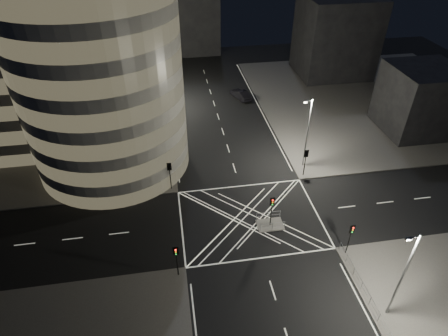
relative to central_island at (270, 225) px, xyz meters
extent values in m
plane|color=black|center=(-2.00, 1.50, -0.07)|extent=(120.00, 120.00, 0.00)
cube|color=#4F4D4A|center=(-31.00, 28.50, 0.00)|extent=(42.00, 42.00, 0.15)
cube|color=#4F4D4A|center=(27.00, 28.50, 0.00)|extent=(42.00, 42.00, 0.15)
cube|color=slate|center=(0.00, 0.00, 0.00)|extent=(3.00, 2.00, 0.15)
cylinder|color=gray|center=(-18.00, 15.50, 12.57)|extent=(20.00, 20.00, 25.00)
cube|color=gray|center=(-28.00, 25.50, 12.57)|extent=(20.00, 18.00, 25.00)
cube|color=gray|center=(-24.00, 43.50, 11.07)|extent=(24.00, 16.00, 22.00)
cube|color=black|center=(24.00, 41.50, 7.58)|extent=(14.00, 12.00, 15.00)
cube|color=black|center=(28.00, 17.50, 5.08)|extent=(10.00, 10.00, 10.00)
cube|color=black|center=(-6.00, 59.50, 8.93)|extent=(18.00, 8.00, 18.00)
cylinder|color=black|center=(-12.50, 10.50, 1.75)|extent=(0.32, 0.32, 3.34)
ellipsoid|color=black|center=(-12.50, 10.50, 4.71)|extent=(4.69, 4.69, 5.40)
cylinder|color=black|center=(-12.50, 16.50, 1.86)|extent=(0.32, 0.32, 3.58)
ellipsoid|color=black|center=(-12.50, 16.50, 5.02)|extent=(4.96, 4.96, 5.71)
cylinder|color=black|center=(-12.50, 22.50, 1.95)|extent=(0.32, 0.32, 3.76)
ellipsoid|color=black|center=(-12.50, 22.50, 4.83)|extent=(3.62, 3.62, 4.17)
cylinder|color=black|center=(-12.50, 28.50, 1.97)|extent=(0.32, 0.32, 3.79)
ellipsoid|color=black|center=(-12.50, 28.50, 5.40)|extent=(5.59, 5.59, 6.43)
cylinder|color=black|center=(-12.50, 34.50, 1.80)|extent=(0.32, 0.32, 3.45)
ellipsoid|color=black|center=(-12.50, 34.50, 4.63)|extent=(4.02, 4.02, 4.63)
cylinder|color=black|center=(-10.80, 8.30, 1.57)|extent=(0.12, 0.12, 3.00)
cube|color=black|center=(-10.80, 8.30, 3.52)|extent=(0.28, 0.22, 0.90)
cube|color=black|center=(-10.80, 8.30, 3.52)|extent=(0.55, 0.04, 1.10)
cylinder|color=black|center=(-10.80, -5.30, 1.57)|extent=(0.12, 0.12, 3.00)
cube|color=black|center=(-10.80, -5.30, 3.52)|extent=(0.28, 0.22, 0.90)
cube|color=black|center=(-10.80, -5.30, 3.52)|extent=(0.55, 0.04, 1.10)
cylinder|color=black|center=(6.80, 8.30, 1.57)|extent=(0.12, 0.12, 3.00)
cube|color=black|center=(6.80, 8.30, 3.52)|extent=(0.28, 0.22, 0.90)
cube|color=black|center=(6.80, 8.30, 3.52)|extent=(0.55, 0.04, 1.10)
cylinder|color=black|center=(6.80, -5.30, 1.57)|extent=(0.12, 0.12, 3.00)
cube|color=black|center=(6.80, -5.30, 3.52)|extent=(0.28, 0.22, 0.90)
cube|color=black|center=(6.80, -5.30, 3.52)|extent=(0.55, 0.04, 1.10)
cylinder|color=black|center=(0.00, 0.00, 1.57)|extent=(0.12, 0.12, 3.00)
cube|color=black|center=(0.00, 0.00, 3.52)|extent=(0.28, 0.22, 0.90)
cube|color=black|center=(0.00, 0.00, 3.52)|extent=(0.55, 0.04, 1.10)
cylinder|color=slate|center=(-11.50, 13.50, 5.08)|extent=(0.20, 0.20, 10.00)
cylinder|color=slate|center=(-11.05, 13.50, 9.93)|extent=(0.90, 0.10, 0.10)
cube|color=slate|center=(-10.60, 13.50, 9.83)|extent=(0.50, 0.25, 0.18)
cube|color=white|center=(-10.60, 13.50, 9.72)|extent=(0.42, 0.20, 0.05)
cylinder|color=slate|center=(-11.50, 31.50, 5.08)|extent=(0.20, 0.20, 10.00)
cylinder|color=slate|center=(-11.05, 31.50, 9.93)|extent=(0.90, 0.10, 0.10)
cube|color=slate|center=(-10.60, 31.50, 9.83)|extent=(0.50, 0.25, 0.18)
cube|color=white|center=(-10.60, 31.50, 9.72)|extent=(0.42, 0.20, 0.05)
cylinder|color=slate|center=(7.50, 10.50, 5.08)|extent=(0.20, 0.20, 10.00)
cylinder|color=slate|center=(7.05, 10.50, 9.93)|extent=(0.90, 0.10, 0.10)
cube|color=slate|center=(6.60, 10.50, 9.83)|extent=(0.50, 0.25, 0.18)
cube|color=white|center=(6.60, 10.50, 9.72)|extent=(0.42, 0.20, 0.05)
cylinder|color=slate|center=(7.50, -12.50, 5.08)|extent=(0.20, 0.20, 10.00)
cylinder|color=slate|center=(7.05, -12.50, 9.93)|extent=(0.90, 0.10, 0.10)
cube|color=slate|center=(6.60, -12.50, 9.83)|extent=(0.50, 0.25, 0.18)
cube|color=white|center=(6.60, -12.50, 9.72)|extent=(0.42, 0.20, 0.05)
cube|color=slate|center=(6.30, -10.65, 0.62)|extent=(0.06, 11.70, 1.10)
cube|color=slate|center=(0.00, -0.90, 0.62)|extent=(2.80, 0.06, 1.10)
cube|color=slate|center=(0.00, 0.90, 0.62)|extent=(2.80, 0.06, 1.10)
imported|color=black|center=(3.15, 32.78, 0.73)|extent=(3.43, 5.17, 1.61)
camera|label=1|loc=(-10.14, -29.32, 30.61)|focal=30.00mm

